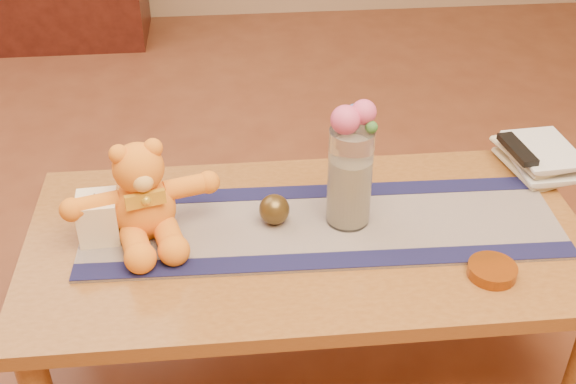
{
  "coord_description": "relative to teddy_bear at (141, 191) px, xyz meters",
  "views": [
    {
      "loc": [
        -0.19,
        -1.41,
        1.55
      ],
      "look_at": [
        -0.05,
        0.0,
        0.58
      ],
      "focal_mm": 44.75,
      "sensor_mm": 36.0,
      "label": 1
    }
  ],
  "objects": [
    {
      "name": "floor",
      "position": [
        0.4,
        -0.04,
        -0.58
      ],
      "size": [
        5.5,
        5.5,
        0.0
      ],
      "primitive_type": "plane",
      "color": "brown",
      "rests_on": "ground"
    },
    {
      "name": "coffee_table_top",
      "position": [
        0.4,
        -0.04,
        -0.15
      ],
      "size": [
        1.4,
        0.7,
        0.04
      ],
      "primitive_type": "cube",
      "color": "brown",
      "rests_on": "floor"
    },
    {
      "name": "table_leg_bl",
      "position": [
        -0.24,
        0.25,
        -0.37
      ],
      "size": [
        0.07,
        0.07,
        0.41
      ],
      "primitive_type": "cylinder",
      "color": "brown",
      "rests_on": "floor"
    },
    {
      "name": "table_leg_br",
      "position": [
        1.04,
        0.25,
        -0.37
      ],
      "size": [
        0.07,
        0.07,
        0.41
      ],
      "primitive_type": "cylinder",
      "color": "brown",
      "rests_on": "floor"
    },
    {
      "name": "persian_runner",
      "position": [
        0.44,
        -0.01,
        -0.13
      ],
      "size": [
        1.21,
        0.38,
        0.01
      ],
      "primitive_type": "cube",
      "rotation": [
        0.0,
        0.0,
        -0.02
      ],
      "color": "#1A1947",
      "rests_on": "coffee_table_top"
    },
    {
      "name": "runner_border_near",
      "position": [
        0.44,
        -0.16,
        -0.12
      ],
      "size": [
        1.2,
        0.09,
        0.0
      ],
      "primitive_type": "cube",
      "rotation": [
        0.0,
        0.0,
        -0.02
      ],
      "color": "#13133A",
      "rests_on": "persian_runner"
    },
    {
      "name": "runner_border_far",
      "position": [
        0.44,
        0.13,
        -0.12
      ],
      "size": [
        1.2,
        0.09,
        0.0
      ],
      "primitive_type": "cube",
      "rotation": [
        0.0,
        0.0,
        -0.02
      ],
      "color": "#13133A",
      "rests_on": "persian_runner"
    },
    {
      "name": "teddy_bear",
      "position": [
        0.0,
        0.0,
        0.0
      ],
      "size": [
        0.42,
        0.38,
        0.24
      ],
      "primitive_type": null,
      "rotation": [
        0.0,
        0.0,
        0.26
      ],
      "color": "orange",
      "rests_on": "persian_runner"
    },
    {
      "name": "pillar_candle",
      "position": [
        -0.11,
        -0.01,
        -0.06
      ],
      "size": [
        0.1,
        0.1,
        0.11
      ],
      "primitive_type": "cube",
      "rotation": [
        0.0,
        0.0,
        0.06
      ],
      "color": "#FFE6BB",
      "rests_on": "persian_runner"
    },
    {
      "name": "candle_wick",
      "position": [
        -0.11,
        -0.01,
        -0.0
      ],
      "size": [
        0.0,
        0.0,
        0.01
      ],
      "primitive_type": "cylinder",
      "rotation": [
        0.0,
        0.0,
        0.06
      ],
      "color": "black",
      "rests_on": "pillar_candle"
    },
    {
      "name": "glass_vase",
      "position": [
        0.51,
        -0.0,
        0.01
      ],
      "size": [
        0.11,
        0.11,
        0.26
      ],
      "primitive_type": "cylinder",
      "color": "silver",
      "rests_on": "persian_runner"
    },
    {
      "name": "potpourri_fill",
      "position": [
        0.51,
        -0.0,
        -0.03
      ],
      "size": [
        0.09,
        0.09,
        0.18
      ],
      "primitive_type": "cylinder",
      "color": "beige",
      "rests_on": "glass_vase"
    },
    {
      "name": "rose_left",
      "position": [
        0.49,
        -0.01,
        0.17
      ],
      "size": [
        0.07,
        0.07,
        0.07
      ],
      "primitive_type": "sphere",
      "color": "#C84674",
      "rests_on": "glass_vase"
    },
    {
      "name": "rose_right",
      "position": [
        0.53,
        0.0,
        0.18
      ],
      "size": [
        0.06,
        0.06,
        0.06
      ],
      "primitive_type": "sphere",
      "color": "#C84674",
      "rests_on": "glass_vase"
    },
    {
      "name": "blue_flower_back",
      "position": [
        0.52,
        0.03,
        0.17
      ],
      "size": [
        0.04,
        0.04,
        0.04
      ],
      "primitive_type": "sphere",
      "color": "#465298",
      "rests_on": "glass_vase"
    },
    {
      "name": "blue_flower_side",
      "position": [
        0.48,
        0.02,
        0.16
      ],
      "size": [
        0.04,
        0.04,
        0.04
      ],
      "primitive_type": "sphere",
      "color": "#465298",
      "rests_on": "glass_vase"
    },
    {
      "name": "leaf_sprig",
      "position": [
        0.55,
        -0.02,
        0.16
      ],
      "size": [
        0.03,
        0.03,
        0.03
      ],
      "primitive_type": "sphere",
      "color": "#33662D",
      "rests_on": "glass_vase"
    },
    {
      "name": "bronze_ball",
      "position": [
        0.32,
        0.01,
        -0.08
      ],
      "size": [
        0.08,
        0.08,
        0.08
      ],
      "primitive_type": "sphere",
      "rotation": [
        0.0,
        0.0,
        0.06
      ],
      "color": "#4B3819",
      "rests_on": "persian_runner"
    },
    {
      "name": "book_bottom",
      "position": [
        1.0,
        0.18,
        -0.12
      ],
      "size": [
        0.2,
        0.25,
        0.02
      ],
      "primitive_type": "imported",
      "rotation": [
        0.0,
        0.0,
        0.18
      ],
      "color": "beige",
      "rests_on": "coffee_table_top"
    },
    {
      "name": "book_lower",
      "position": [
        1.01,
        0.18,
        -0.1
      ],
      "size": [
        0.17,
        0.23,
        0.02
      ],
      "primitive_type": "imported",
      "rotation": [
        0.0,
        0.0,
        0.04
      ],
      "color": "beige",
      "rests_on": "book_bottom"
    },
    {
      "name": "book_upper",
      "position": [
        1.0,
        0.18,
        -0.08
      ],
      "size": [
        0.21,
        0.25,
        0.02
      ],
      "primitive_type": "imported",
      "rotation": [
        0.0,
        0.0,
        0.23
      ],
      "color": "beige",
      "rests_on": "book_lower"
    },
    {
      "name": "book_top",
      "position": [
        1.01,
        0.18,
        -0.06
      ],
      "size": [
        0.18,
        0.24,
        0.02
      ],
      "primitive_type": "imported",
      "rotation": [
        0.0,
        0.0,
        0.07
      ],
      "color": "beige",
      "rests_on": "book_upper"
    },
    {
      "name": "tv_remote",
      "position": [
        1.0,
        0.17,
        -0.04
      ],
      "size": [
        0.06,
        0.16,
        0.02
      ],
      "primitive_type": "cube",
      "rotation": [
        0.0,
        0.0,
        0.12
      ],
      "color": "black",
      "rests_on": "book_top"
    },
    {
      "name": "amber_dish",
      "position": [
        0.81,
        -0.24,
        -0.12
      ],
      "size": [
        0.14,
        0.14,
        0.03
      ],
      "primitive_type": "cylinder",
      "rotation": [
        0.0,
        0.0,
        0.32
      ],
      "color": "#BF5914",
      "rests_on": "coffee_table_top"
    }
  ]
}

